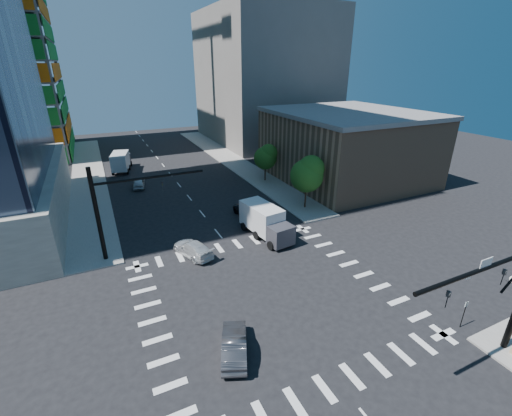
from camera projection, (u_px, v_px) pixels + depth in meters
ground at (268, 296)px, 27.60m from camera, size 160.00×160.00×0.00m
road_markings at (268, 296)px, 27.59m from camera, size 20.00×20.00×0.01m
sidewalk_ne at (231, 160)px, 65.73m from camera, size 5.00×60.00×0.15m
sidewalk_nw at (88, 177)px, 55.88m from camera, size 5.00×60.00×0.15m
commercial_building at (346, 146)px, 53.64m from camera, size 20.50×22.50×10.60m
bg_building_ne at (264, 78)px, 78.43m from camera, size 24.00×30.00×28.00m
signal_mast_nw at (114, 204)px, 31.06m from camera, size 10.20×0.40×9.00m
tree_south at (308, 173)px, 42.28m from camera, size 4.16×4.16×6.82m
tree_north at (266, 156)px, 52.65m from camera, size 3.54×3.52×5.78m
no_parking_sign at (464, 311)px, 23.79m from camera, size 0.30×0.06×2.20m
car_nb_far at (250, 211)px, 41.42m from camera, size 3.04×5.34×1.40m
car_sb_near at (193, 248)px, 33.16m from camera, size 3.51×5.32×1.43m
car_sb_mid at (139, 183)px, 51.25m from camera, size 2.46×4.45×1.43m
car_sb_cross at (234, 345)px, 21.86m from camera, size 3.12×4.70×1.47m
box_truck_near at (267, 225)px, 36.25m from camera, size 3.59×6.71×3.35m
box_truck_far at (122, 162)px, 59.13m from camera, size 3.96×6.64×3.26m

